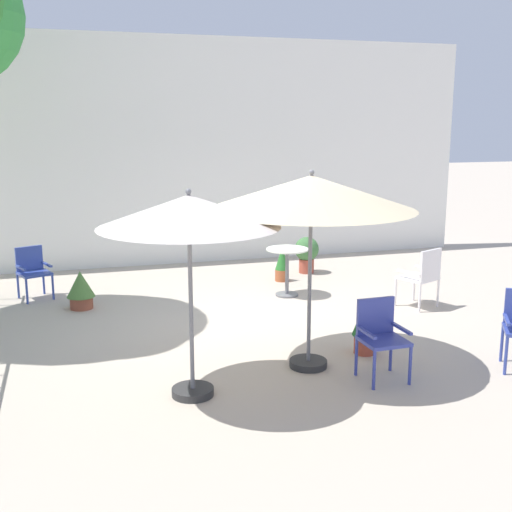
# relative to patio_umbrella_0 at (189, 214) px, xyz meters

# --- Properties ---
(ground_plane) EXTENTS (60.00, 60.00, 0.00)m
(ground_plane) POSITION_rel_patio_umbrella_0_xyz_m (1.19, 1.76, -1.91)
(ground_plane) COLOR #B6A896
(villa_facade) EXTENTS (11.59, 0.30, 4.39)m
(villa_facade) POSITION_rel_patio_umbrella_0_xyz_m (1.19, 6.44, 0.29)
(villa_facade) COLOR white
(villa_facade) RESTS_ON ground
(patio_umbrella_0) EXTENTS (1.83, 1.83, 2.16)m
(patio_umbrella_0) POSITION_rel_patio_umbrella_0_xyz_m (0.00, 0.00, 0.00)
(patio_umbrella_0) COLOR #2D2D2D
(patio_umbrella_0) RESTS_ON ground
(patio_umbrella_1) EXTENTS (2.33, 2.33, 2.28)m
(patio_umbrella_1) POSITION_rel_patio_umbrella_0_xyz_m (1.44, 0.40, 0.11)
(patio_umbrella_1) COLOR #2D2D2D
(patio_umbrella_1) RESTS_ON ground
(cafe_table_0) EXTENTS (0.68, 0.68, 0.78)m
(cafe_table_0) POSITION_rel_patio_umbrella_0_xyz_m (2.21, 3.40, -1.37)
(cafe_table_0) COLOR white
(cafe_table_0) RESTS_ON ground
(patio_chair_0) EXTENTS (0.65, 0.64, 0.92)m
(patio_chair_0) POSITION_rel_patio_umbrella_0_xyz_m (3.96, 2.17, -1.38)
(patio_chair_0) COLOR white
(patio_chair_0) RESTS_ON ground
(patio_chair_1) EXTENTS (0.49, 0.46, 0.89)m
(patio_chair_1) POSITION_rel_patio_umbrella_0_xyz_m (2.08, -0.11, -1.39)
(patio_chair_1) COLOR #35409A
(patio_chair_1) RESTS_ON ground
(patio_chair_3) EXTENTS (0.59, 0.59, 0.83)m
(patio_chair_3) POSITION_rel_patio_umbrella_0_xyz_m (-1.75, 4.41, -1.43)
(patio_chair_3) COLOR #3549A0
(patio_chair_3) RESTS_ON ground
(potted_plant_0) EXTENTS (0.25, 0.25, 0.63)m
(potted_plant_0) POSITION_rel_patio_umbrella_0_xyz_m (2.45, 4.35, -1.60)
(potted_plant_0) COLOR #AC5732
(potted_plant_0) RESTS_ON ground
(potted_plant_1) EXTENTS (0.45, 0.45, 0.68)m
(potted_plant_1) POSITION_rel_patio_umbrella_0_xyz_m (3.09, 4.81, -1.52)
(potted_plant_1) COLOR #A44837
(potted_plant_1) RESTS_ON ground
(potted_plant_2) EXTENTS (0.33, 0.33, 0.68)m
(potted_plant_2) POSITION_rel_patio_umbrella_0_xyz_m (2.27, 0.62, -1.55)
(potted_plant_2) COLOR #AF4A34
(potted_plant_2) RESTS_ON ground
(potted_plant_3) EXTENTS (0.42, 0.42, 0.58)m
(potted_plant_3) POSITION_rel_patio_umbrella_0_xyz_m (-1.03, 3.58, -1.60)
(potted_plant_3) COLOR brown
(potted_plant_3) RESTS_ON ground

